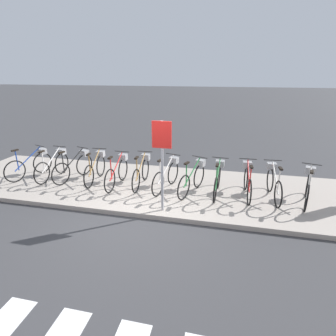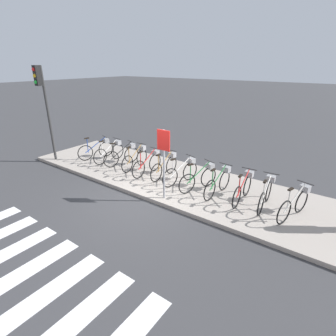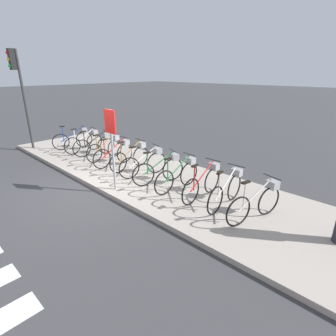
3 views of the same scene
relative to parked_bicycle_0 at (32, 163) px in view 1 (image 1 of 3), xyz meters
name	(u,v)px [view 1 (image 1 of 3)]	position (x,y,z in m)	size (l,w,h in m)	color
ground_plane	(137,218)	(4.01, -1.56, -0.56)	(120.00, 120.00, 0.00)	#38383A
sidewalk	(155,187)	(4.01, 0.12, -0.50)	(12.57, 3.35, 0.12)	#9E9389
parked_bicycle_0	(32,163)	(0.00, 0.00, 0.00)	(0.64, 1.54, 0.99)	black
parked_bicycle_1	(54,164)	(0.75, 0.07, 0.00)	(0.46, 1.61, 0.99)	black
parked_bicycle_2	(75,165)	(1.46, 0.11, 0.00)	(0.59, 1.56, 0.99)	black
parked_bicycle_3	(96,167)	(2.16, 0.12, 0.00)	(0.46, 1.60, 0.99)	black
parked_bicycle_4	(118,171)	(2.93, -0.04, 0.00)	(0.46, 1.61, 0.99)	black
parked_bicycle_5	(142,171)	(3.62, 0.11, 0.00)	(0.46, 1.61, 0.99)	black
parked_bicycle_6	(167,174)	(4.41, 0.02, 0.00)	(0.56, 1.57, 0.99)	black
parked_bicycle_7	(193,177)	(5.15, -0.06, 0.00)	(0.65, 1.53, 0.99)	black
parked_bicycle_8	(218,178)	(5.81, -0.02, 0.00)	(0.46, 1.61, 0.99)	black
parked_bicycle_9	(247,180)	(6.59, 0.03, 0.00)	(0.46, 1.61, 0.99)	black
parked_bicycle_10	(274,182)	(7.26, 0.06, 0.00)	(0.46, 1.61, 0.99)	black
parked_bicycle_11	(308,186)	(8.06, -0.05, 0.00)	(0.58, 1.56, 0.99)	black
sign_post	(162,152)	(4.57, -1.27, 1.04)	(0.44, 0.07, 2.16)	#99999E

